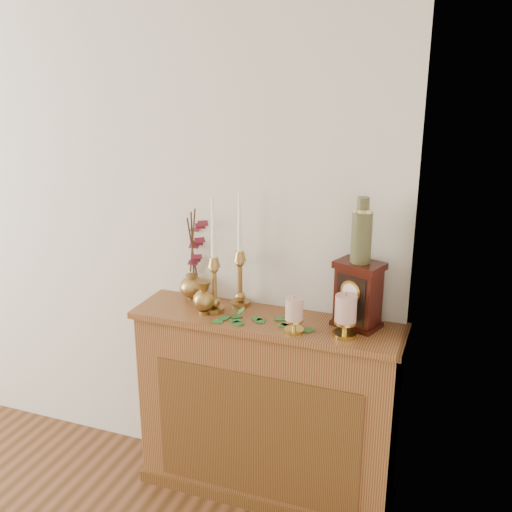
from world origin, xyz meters
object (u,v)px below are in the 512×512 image
at_px(candlestick_left, 214,275).
at_px(mantel_clock, 358,295).
at_px(ceramic_vase, 362,234).
at_px(bud_vase, 204,298).
at_px(ginger_jar, 197,256).
at_px(candlestick_center, 240,269).

height_order(candlestick_left, mantel_clock, candlestick_left).
height_order(candlestick_left, ceramic_vase, ceramic_vase).
xyz_separation_m(bud_vase, ginger_jar, (-0.12, 0.18, 0.13)).
xyz_separation_m(candlestick_left, mantel_clock, (0.64, 0.07, -0.03)).
height_order(bud_vase, mantel_clock, mantel_clock).
distance_m(bud_vase, mantel_clock, 0.69).
relative_size(bud_vase, mantel_clock, 0.54).
distance_m(ginger_jar, mantel_clock, 0.80).
height_order(bud_vase, ceramic_vase, ceramic_vase).
bearing_deg(candlestick_center, bud_vase, -127.88).
bearing_deg(candlestick_left, bud_vase, -127.64).
xyz_separation_m(candlestick_center, ginger_jar, (-0.24, 0.03, 0.03)).
relative_size(mantel_clock, ceramic_vase, 1.05).
relative_size(candlestick_left, bud_vase, 3.37).
bearing_deg(mantel_clock, ginger_jar, -165.51).
distance_m(candlestick_center, ceramic_vase, 0.61).
bearing_deg(ceramic_vase, candlestick_left, -173.70).
xyz_separation_m(ginger_jar, mantel_clock, (0.80, -0.07, -0.06)).
distance_m(candlestick_left, mantel_clock, 0.65).
bearing_deg(candlestick_center, mantel_clock, -3.84).
xyz_separation_m(candlestick_center, ceramic_vase, (0.56, -0.04, 0.24)).
height_order(ginger_jar, mantel_clock, ginger_jar).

